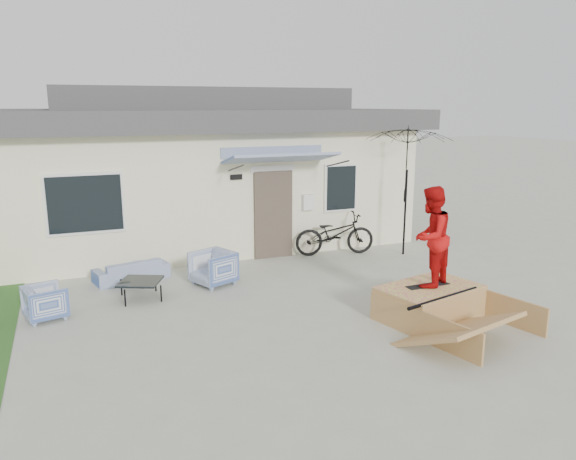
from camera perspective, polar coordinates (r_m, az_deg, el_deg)
name	(u,v)px	position (r m, az deg, el deg)	size (l,w,h in m)	color
ground	(312,332)	(9.13, 2.55, -10.50)	(90.00, 90.00, 0.00)	#9FA291
house	(197,165)	(16.08, -9.40, 6.70)	(10.80, 8.49, 4.10)	beige
loveseat	(131,267)	(12.03, -15.96, -3.68)	(1.52, 0.45, 0.60)	#345299
armchair_left	(45,301)	(10.40, -23.87, -6.71)	(0.64, 0.60, 0.66)	#345299
armchair_right	(213,266)	(11.38, -7.79, -3.76)	(0.76, 0.71, 0.78)	#345299
coffee_table	(141,290)	(10.90, -15.01, -5.98)	(0.73, 0.73, 0.36)	black
bicycle	(335,230)	(13.52, 4.88, 0.05)	(0.69, 1.97, 1.26)	black
patio_umbrella	(406,184)	(13.60, 12.18, 4.67)	(2.41, 2.29, 2.20)	black
skate_ramp	(429,302)	(9.90, 14.44, -7.28)	(1.68, 2.23, 0.56)	#A77A45
skateboard	(428,285)	(9.84, 14.29, -5.52)	(0.81, 0.20, 0.05)	black
skater	(431,235)	(9.60, 14.58, -0.50)	(0.84, 0.65, 1.72)	#B90C0C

